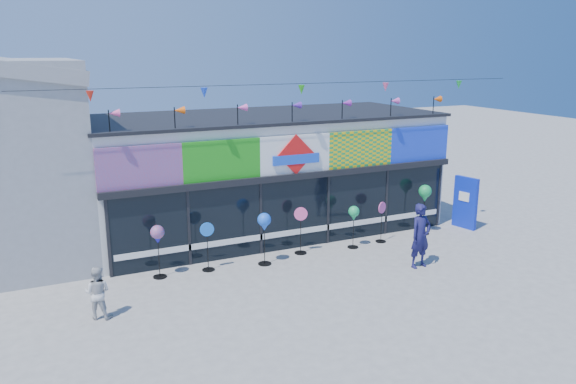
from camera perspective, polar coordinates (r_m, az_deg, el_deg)
ground at (r=15.63m, az=6.20°, el=-9.49°), size 80.00×80.00×0.00m
kite_shop at (r=20.08m, az=-2.39°, el=2.06°), size 16.00×5.70×5.31m
blue_sign at (r=21.18m, az=17.57°, el=-1.03°), size 0.35×0.95×1.88m
spinner_0 at (r=16.09m, az=-13.11°, el=-4.37°), size 0.39×0.39×1.54m
spinner_1 at (r=16.50m, az=-8.18°, el=-5.38°), size 0.41×0.37×1.46m
spinner_2 at (r=16.63m, az=-2.43°, el=-3.21°), size 0.41×0.41×1.60m
spinner_3 at (r=17.67m, az=1.30°, el=-3.80°), size 0.42×0.39×1.51m
spinner_4 at (r=18.21m, az=6.70°, el=-2.28°), size 0.36×0.36×1.41m
spinner_5 at (r=19.00m, az=9.48°, el=-2.91°), size 0.37×0.35×1.39m
spinner_6 at (r=19.97m, az=13.74°, el=-0.28°), size 0.45×0.45×1.77m
adult_man at (r=16.99m, az=13.32°, el=-4.35°), size 0.75×0.54×1.93m
child at (r=14.30m, az=-18.79°, el=-9.64°), size 0.73×0.62×1.31m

